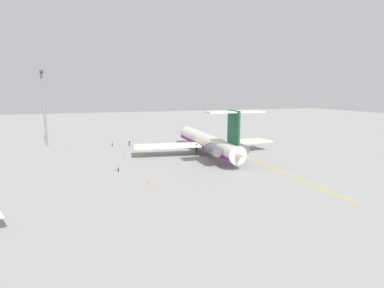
# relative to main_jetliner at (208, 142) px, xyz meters

# --- Properties ---
(ground) EXTENTS (351.31, 351.31, 0.00)m
(ground) POSITION_rel_main_jetliner_xyz_m (-1.27, -6.53, -3.32)
(ground) COLOR gray
(main_jetliner) EXTENTS (41.82, 37.19, 12.19)m
(main_jetliner) POSITION_rel_main_jetliner_xyz_m (0.00, 0.00, 0.00)
(main_jetliner) COLOR silver
(main_jetliner) RESTS_ON ground
(ground_crew_near_nose) EXTENTS (0.27, 0.37, 1.69)m
(ground_crew_near_nose) POSITION_rel_main_jetliner_xyz_m (20.01, 17.14, -2.26)
(ground_crew_near_nose) COLOR black
(ground_crew_near_nose) RESTS_ON ground
(ground_crew_near_tail) EXTENTS (0.42, 0.29, 1.79)m
(ground_crew_near_tail) POSITION_rel_main_jetliner_xyz_m (-9.31, 23.39, -2.19)
(ground_crew_near_tail) COLOR black
(ground_crew_near_tail) RESTS_ON ground
(ground_crew_portside) EXTENTS (0.43, 0.29, 1.79)m
(ground_crew_portside) POSITION_rel_main_jetliner_xyz_m (20.13, -17.88, -2.19)
(ground_crew_portside) COLOR black
(ground_crew_portside) RESTS_ON ground
(ground_crew_starboard) EXTENTS (0.29, 0.40, 1.82)m
(ground_crew_starboard) POSITION_rel_main_jetliner_xyz_m (21.36, 21.96, -2.17)
(ground_crew_starboard) COLOR black
(ground_crew_starboard) RESTS_ON ground
(safety_cone_nose) EXTENTS (0.40, 0.40, 0.55)m
(safety_cone_nose) POSITION_rel_main_jetliner_xyz_m (-19.93, 19.33, -3.05)
(safety_cone_nose) COLOR #EA590F
(safety_cone_nose) RESTS_ON ground
(safety_cone_wingtip) EXTENTS (0.40, 0.40, 0.55)m
(safety_cone_wingtip) POSITION_rel_main_jetliner_xyz_m (21.98, -14.02, -3.05)
(safety_cone_wingtip) COLOR #EA590F
(safety_cone_wingtip) RESTS_ON ground
(taxiway_centreline) EXTENTS (80.74, 2.09, 0.01)m
(taxiway_centreline) POSITION_rel_main_jetliner_xyz_m (1.17, -8.22, -3.32)
(taxiway_centreline) COLOR gold
(taxiway_centreline) RESTS_ON ground
(light_mast) EXTENTS (4.00, 0.70, 22.02)m
(light_mast) POSITION_rel_main_jetliner_xyz_m (28.87, 40.33, 8.88)
(light_mast) COLOR slate
(light_mast) RESTS_ON ground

